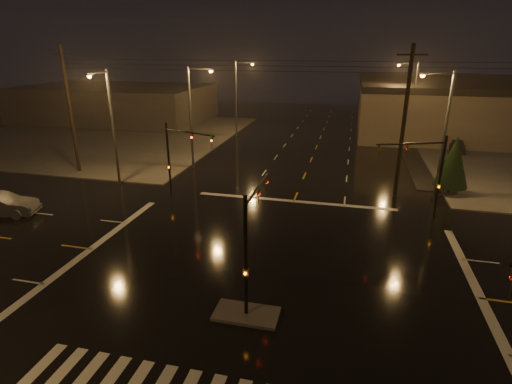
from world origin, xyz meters
TOP-DOWN VIEW (x-y plane):
  - ground at (0.00, 0.00)m, footprint 140.00×140.00m
  - sidewalk_nw at (-30.00, 30.00)m, footprint 36.00×36.00m
  - median_island at (0.00, -4.00)m, footprint 3.00×1.60m
  - stop_bar_far at (0.00, 11.00)m, footprint 16.00×0.50m
  - commercial_block at (-35.00, 42.00)m, footprint 30.00×18.00m
  - signal_mast_median at (0.00, -3.07)m, footprint 0.25×4.59m
  - signal_mast_ne at (9.50, 10.14)m, footprint 4.84×1.86m
  - signal_mast_nw at (-9.50, 10.14)m, footprint 4.84×1.86m
  - streetlight_1 at (-11.18, 18.00)m, footprint 2.77×0.32m
  - streetlight_2 at (-11.18, 34.00)m, footprint 2.77×0.32m
  - streetlight_3 at (11.18, 16.00)m, footprint 2.77×0.32m
  - streetlight_4 at (11.18, 36.00)m, footprint 2.77×0.32m
  - streetlight_5 at (-16.00, 11.18)m, footprint 0.32×2.77m
  - utility_pole_0 at (-22.00, 14.00)m, footprint 2.20×0.32m
  - utility_pole_1 at (8.00, 14.00)m, footprint 2.20×0.32m
  - conifer_0 at (12.50, 15.84)m, footprint 2.72×2.72m
  - car_parked at (16.35, 31.37)m, footprint 2.34×4.58m

SIDE VIEW (x-z plane):
  - ground at x=0.00m, z-range 0.00..0.00m
  - stop_bar_far at x=0.00m, z-range 0.00..0.01m
  - sidewalk_nw at x=-30.00m, z-range 0.00..0.12m
  - median_island at x=0.00m, z-range 0.00..0.15m
  - car_parked at x=16.35m, z-range 0.00..1.49m
  - commercial_block at x=-35.00m, z-range 0.00..5.60m
  - conifer_0 at x=12.50m, z-range 0.35..5.30m
  - signal_mast_median at x=0.00m, z-range 0.75..6.75m
  - signal_mast_ne at x=9.50m, z-range 0.79..6.79m
  - signal_mast_nw at x=-9.50m, z-range 0.79..6.79m
  - streetlight_1 at x=-11.18m, z-range 0.80..10.80m
  - streetlight_2 at x=-11.18m, z-range 0.80..10.80m
  - streetlight_3 at x=11.18m, z-range 0.80..10.80m
  - streetlight_4 at x=11.18m, z-range 0.80..10.80m
  - streetlight_5 at x=-16.00m, z-range 0.80..10.80m
  - utility_pole_0 at x=-22.00m, z-range 0.13..12.13m
  - utility_pole_1 at x=8.00m, z-range 0.13..12.13m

